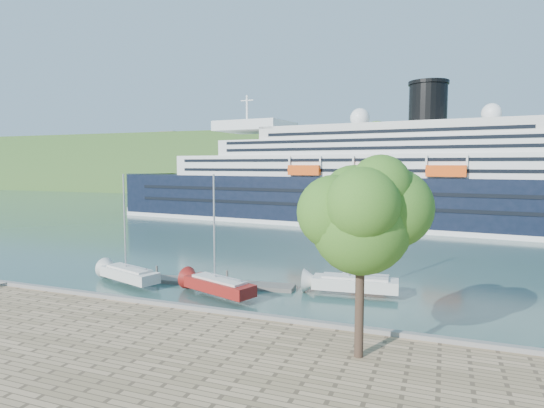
{
  "coord_description": "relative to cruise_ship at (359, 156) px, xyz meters",
  "views": [
    {
      "loc": [
        19.9,
        -28.16,
        11.47
      ],
      "look_at": [
        -2.41,
        30.0,
        6.05
      ],
      "focal_mm": 30.0,
      "sensor_mm": 36.0,
      "label": 1
    }
  ],
  "objects": [
    {
      "name": "ground",
      "position": [
        -4.25,
        -59.3,
        -13.12
      ],
      "size": [
        400.0,
        400.0,
        0.0
      ],
      "primitive_type": "plane",
      "color": "#2D504D",
      "rests_on": "ground"
    },
    {
      "name": "far_hillside",
      "position": [
        -4.25,
        85.7,
        -1.12
      ],
      "size": [
        400.0,
        50.0,
        24.0
      ],
      "primitive_type": "cube",
      "color": "#2D5321",
      "rests_on": "ground"
    },
    {
      "name": "quay_coping",
      "position": [
        -4.25,
        -59.5,
        -11.97
      ],
      "size": [
        220.0,
        0.5,
        0.3
      ],
      "primitive_type": "cube",
      "color": "slate",
      "rests_on": "promenade"
    },
    {
      "name": "cruise_ship",
      "position": [
        0.0,
        0.0,
        0.0
      ],
      "size": [
        117.93,
        28.15,
        26.24
      ],
      "primitive_type": null,
      "rotation": [
        0.0,
        0.0,
        -0.1
      ],
      "color": "black",
      "rests_on": "ground"
    },
    {
      "name": "promenade_tree",
      "position": [
        11.48,
        -63.33,
        -6.2
      ],
      "size": [
        7.15,
        7.15,
        11.85
      ],
      "primitive_type": null,
      "color": "#2F6A1C",
      "rests_on": "promenade"
    },
    {
      "name": "floating_pontoon",
      "position": [
        -5.31,
        -49.7,
        -12.93
      ],
      "size": [
        16.76,
        3.75,
        0.37
      ],
      "primitive_type": null,
      "rotation": [
        0.0,
        0.0,
        0.1
      ],
      "color": "slate",
      "rests_on": "ground"
    },
    {
      "name": "sailboat_white_near",
      "position": [
        -12.32,
        -52.6,
        -8.08
      ],
      "size": [
        8.09,
        4.54,
        10.08
      ],
      "primitive_type": null,
      "rotation": [
        0.0,
        0.0,
        -0.32
      ],
      "color": "silver",
      "rests_on": "ground"
    },
    {
      "name": "sailboat_red",
      "position": [
        -2.36,
        -53.26,
        -8.03
      ],
      "size": [
        8.14,
        4.8,
        10.17
      ],
      "primitive_type": null,
      "rotation": [
        0.0,
        0.0,
        -0.36
      ],
      "color": "maroon",
      "rests_on": "ground"
    },
    {
      "name": "sailboat_white_far",
      "position": [
        8.49,
        -48.53,
        -7.86
      ],
      "size": [
        8.32,
        3.02,
        10.51
      ],
      "primitive_type": null,
      "rotation": [
        0.0,
        0.0,
        0.09
      ],
      "color": "silver",
      "rests_on": "ground"
    },
    {
      "name": "tender_launch",
      "position": [
        4.19,
        -26.93,
        -12.15
      ],
      "size": [
        7.42,
        4.39,
        1.94
      ],
      "primitive_type": null,
      "rotation": [
        0.0,
        0.0,
        0.3
      ],
      "color": "#EC490D",
      "rests_on": "ground"
    }
  ]
}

